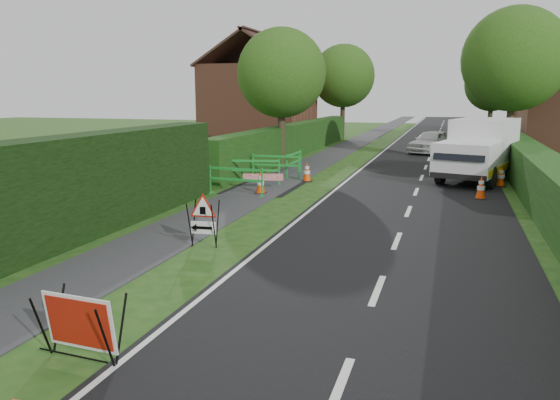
# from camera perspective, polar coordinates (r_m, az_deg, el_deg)

# --- Properties ---
(ground) EXTENTS (120.00, 120.00, 0.00)m
(ground) POSITION_cam_1_polar(r_m,az_deg,el_deg) (9.74, -5.62, -9.88)
(ground) COLOR #1A4313
(ground) RESTS_ON ground
(road_surface) EXTENTS (6.00, 90.00, 0.02)m
(road_surface) POSITION_cam_1_polar(r_m,az_deg,el_deg) (43.51, 16.02, 6.02)
(road_surface) COLOR black
(road_surface) RESTS_ON ground
(footpath) EXTENTS (2.00, 90.00, 0.02)m
(footpath) POSITION_cam_1_polar(r_m,az_deg,el_deg) (43.99, 8.81, 6.37)
(footpath) COLOR #2D2D30
(footpath) RESTS_ON ground
(hedge_west_far) EXTENTS (1.00, 24.00, 1.80)m
(hedge_west_far) POSITION_cam_1_polar(r_m,az_deg,el_deg) (31.74, 1.61, 4.74)
(hedge_west_far) COLOR #14380F
(hedge_west_far) RESTS_ON ground
(hedge_east) EXTENTS (1.20, 50.00, 1.50)m
(hedge_east) POSITION_cam_1_polar(r_m,az_deg,el_deg) (24.77, 23.98, 2.01)
(hedge_east) COLOR #14380F
(hedge_east) RESTS_ON ground
(house_west) EXTENTS (7.50, 7.40, 7.88)m
(house_west) POSITION_cam_1_polar(r_m,az_deg,el_deg) (40.70, -2.12, 10.20)
(house_west) COLOR brown
(house_west) RESTS_ON ground
(tree_nw) EXTENTS (4.40, 4.40, 6.70)m
(tree_nw) POSITION_cam_1_polar(r_m,az_deg,el_deg) (27.62, 0.15, 13.12)
(tree_nw) COLOR #2D2116
(tree_nw) RESTS_ON ground
(tree_ne) EXTENTS (5.20, 5.20, 7.79)m
(tree_ne) POSITION_cam_1_polar(r_m,az_deg,el_deg) (30.53, 23.33, 13.35)
(tree_ne) COLOR #2D2116
(tree_ne) RESTS_ON ground
(tree_fw) EXTENTS (4.80, 4.80, 7.24)m
(tree_fw) POSITION_cam_1_polar(r_m,az_deg,el_deg) (43.16, 6.64, 12.74)
(tree_fw) COLOR #2D2116
(tree_fw) RESTS_ON ground
(tree_fe) EXTENTS (4.20, 4.20, 6.33)m
(tree_fe) POSITION_cam_1_polar(r_m,az_deg,el_deg) (46.44, 21.32, 11.21)
(tree_fe) COLOR #2D2116
(tree_fe) RESTS_ON ground
(red_rect_sign) EXTENTS (1.10, 0.71, 0.91)m
(red_rect_sign) POSITION_cam_1_polar(r_m,az_deg,el_deg) (7.74, -20.23, -12.05)
(red_rect_sign) COLOR black
(red_rect_sign) RESTS_ON ground
(triangle_sign) EXTENTS (0.79, 0.79, 1.07)m
(triangle_sign) POSITION_cam_1_polar(r_m,az_deg,el_deg) (12.48, -8.18, -1.70)
(triangle_sign) COLOR black
(triangle_sign) RESTS_ON ground
(works_van) EXTENTS (3.51, 5.76, 2.47)m
(works_van) POSITION_cam_1_polar(r_m,az_deg,el_deg) (23.62, 20.12, 5.10)
(works_van) COLOR silver
(works_van) RESTS_ON ground
(traffic_cone_0) EXTENTS (0.38, 0.38, 0.79)m
(traffic_cone_0) POSITION_cam_1_polar(r_m,az_deg,el_deg) (19.45, 20.26, 1.23)
(traffic_cone_0) COLOR black
(traffic_cone_0) RESTS_ON ground
(traffic_cone_1) EXTENTS (0.38, 0.38, 0.79)m
(traffic_cone_1) POSITION_cam_1_polar(r_m,az_deg,el_deg) (22.39, 22.10, 2.31)
(traffic_cone_1) COLOR black
(traffic_cone_1) RESTS_ON ground
(traffic_cone_2) EXTENTS (0.38, 0.38, 0.79)m
(traffic_cone_2) POSITION_cam_1_polar(r_m,az_deg,el_deg) (24.69, 21.56, 3.09)
(traffic_cone_2) COLOR black
(traffic_cone_2) RESTS_ON ground
(traffic_cone_3) EXTENTS (0.38, 0.38, 0.79)m
(traffic_cone_3) POSITION_cam_1_polar(r_m,az_deg,el_deg) (19.26, -2.06, 1.82)
(traffic_cone_3) COLOR black
(traffic_cone_3) RESTS_ON ground
(traffic_cone_4) EXTENTS (0.38, 0.38, 0.79)m
(traffic_cone_4) POSITION_cam_1_polar(r_m,az_deg,el_deg) (21.97, 2.83, 2.96)
(traffic_cone_4) COLOR black
(traffic_cone_4) RESTS_ON ground
(ped_barrier_0) EXTENTS (2.08, 0.51, 1.00)m
(ped_barrier_0) POSITION_cam_1_polar(r_m,az_deg,el_deg) (18.96, -4.67, 2.38)
(ped_barrier_0) COLOR green
(ped_barrier_0) RESTS_ON ground
(ped_barrier_1) EXTENTS (2.08, 0.82, 1.00)m
(ped_barrier_1) POSITION_cam_1_polar(r_m,az_deg,el_deg) (21.26, -2.77, 3.34)
(ped_barrier_1) COLOR green
(ped_barrier_1) RESTS_ON ground
(ped_barrier_2) EXTENTS (2.07, 0.41, 1.00)m
(ped_barrier_2) POSITION_cam_1_polar(r_m,az_deg,el_deg) (22.79, -0.44, 3.86)
(ped_barrier_2) COLOR green
(ped_barrier_2) RESTS_ON ground
(ped_barrier_3) EXTENTS (0.40, 2.07, 1.00)m
(ped_barrier_3) POSITION_cam_1_polar(r_m,az_deg,el_deg) (23.76, 1.47, 4.15)
(ped_barrier_3) COLOR green
(ped_barrier_3) RESTS_ON ground
(redwhite_plank) EXTENTS (1.46, 0.43, 0.25)m
(redwhite_plank) POSITION_cam_1_polar(r_m,az_deg,el_deg) (20.26, -1.77, 1.15)
(redwhite_plank) COLOR red
(redwhite_plank) RESTS_ON ground
(hatchback_car) EXTENTS (2.93, 4.34, 1.37)m
(hatchback_car) POSITION_cam_1_polar(r_m,az_deg,el_deg) (33.82, 15.53, 5.89)
(hatchback_car) COLOR silver
(hatchback_car) RESTS_ON ground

